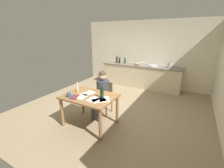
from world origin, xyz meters
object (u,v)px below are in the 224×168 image
person_seated (102,91)px  bottle_wine_red (121,60)px  chair_at_table (104,96)px  bottle_oil (117,60)px  bottle_sauce (125,61)px  candlestick (78,89)px  bottle_vinegar (119,60)px  wine_bottle_on_table (102,93)px  mixing_bowl (137,64)px  book_magazine (74,96)px  coffee_mug (69,95)px  wine_glass_by_kettle (141,62)px  sink_unit (153,66)px  book_cookery (74,97)px  dining_table (90,100)px  stovetop_kettle (170,65)px  wine_glass_near_sink (144,62)px

person_seated → bottle_wine_red: bearing=105.4°
chair_at_table → bottle_oil: bottle_oil is taller
chair_at_table → bottle_sauce: bearing=102.4°
candlestick → person_seated: bearing=52.0°
bottle_vinegar → bottle_sauce: 0.27m
wine_bottle_on_table → mixing_bowl: size_ratio=1.24×
book_magazine → wine_bottle_on_table: size_ratio=0.67×
wine_bottle_on_table → bottle_vinegar: size_ratio=1.13×
coffee_mug → wine_glass_by_kettle: wine_glass_by_kettle is taller
sink_unit → person_seated: bearing=-102.5°
book_cookery → sink_unit: size_ratio=0.66×
sink_unit → bottle_wine_red: 1.35m
candlestick → dining_table: bearing=-7.0°
mixing_bowl → person_seated: bearing=-89.6°
bottle_oil → bottle_sauce: 0.37m
person_seated → bottle_wine_red: person_seated is taller
book_cookery → chair_at_table: bearing=56.6°
candlestick → bottle_vinegar: size_ratio=1.00×
dining_table → coffee_mug: (-0.35, -0.28, 0.17)m
person_seated → wine_glass_by_kettle: person_seated is taller
bottle_sauce → mixing_bowl: 0.57m
dining_table → mixing_bowl: size_ratio=5.27×
book_magazine → bottle_sauce: size_ratio=0.74×
stovetop_kettle → wine_glass_near_sink: stovetop_kettle is taller
stovetop_kettle → wine_glass_near_sink: (-1.03, 0.15, 0.01)m
sink_unit → wine_glass_near_sink: sink_unit is taller
bottle_oil → bottle_vinegar: (0.10, 0.06, -0.03)m
wine_bottle_on_table → wine_glass_near_sink: size_ratio=1.78×
mixing_bowl → sink_unit: bearing=3.4°
chair_at_table → sink_unit: (0.61, 2.56, 0.45)m
sink_unit → bottle_sauce: bearing=177.8°
coffee_mug → person_seated: bearing=67.1°
bottle_wine_red → wine_glass_by_kettle: 0.86m
chair_at_table → stovetop_kettle: 2.89m
bottle_wine_red → bottle_sauce: bearing=20.8°
bottle_oil → mixing_bowl: bottle_oil is taller
bottle_wine_red → mixing_bowl: 0.73m
candlestick → wine_glass_near_sink: wine_glass_near_sink is taller
chair_at_table → wine_glass_by_kettle: wine_glass_by_kettle is taller
bottle_oil → sink_unit: bearing=-0.1°
wine_bottle_on_table → bottle_wine_red: (-1.07, 3.19, 0.16)m
dining_table → bottle_wine_red: 3.33m
bottle_vinegar → bottle_wine_red: bearing=-36.7°
candlestick → book_magazine: bearing=-64.6°
person_seated → book_cookery: (-0.22, -0.76, 0.08)m
chair_at_table → book_magazine: bearing=-105.3°
bottle_oil → mixing_bowl: (0.93, -0.04, -0.08)m
bottle_wine_red → wine_glass_by_kettle: size_ratio=1.81×
sink_unit → wine_glass_near_sink: bearing=160.2°
sink_unit → bottle_wine_red: bearing=-179.3°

